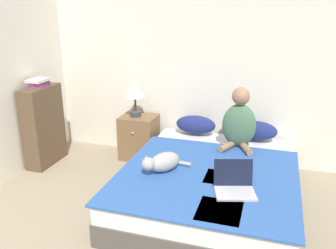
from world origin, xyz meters
name	(u,v)px	position (x,y,z in m)	size (l,w,h in m)	color
wall_back	(223,59)	(0.00, 3.60, 1.27)	(5.35, 0.05, 2.55)	silver
bed	(210,184)	(0.10, 2.51, 0.19)	(1.64, 2.02, 0.39)	#4C4742
pillow_near	(196,125)	(-0.26, 3.38, 0.50)	(0.49, 0.24, 0.22)	navy
pillow_far	(256,130)	(0.46, 3.38, 0.50)	(0.49, 0.24, 0.22)	navy
person_sitting	(239,122)	(0.28, 3.11, 0.68)	(0.37, 0.36, 0.67)	#476B4C
cat_tabby	(162,162)	(-0.32, 2.26, 0.49)	(0.39, 0.41, 0.19)	#A8A399
laptop_open	(234,186)	(0.38, 2.08, 0.45)	(0.40, 0.37, 0.25)	#B7B7BC
nightstand	(139,137)	(-0.99, 3.33, 0.28)	(0.44, 0.41, 0.56)	brown
table_lamp	(135,91)	(-1.02, 3.32, 0.88)	(0.25, 0.25, 0.46)	#38383D
bookshelf	(43,126)	(-2.03, 2.83, 0.49)	(0.22, 0.57, 0.97)	brown
book_stack_top	(39,83)	(-2.03, 2.83, 1.02)	(0.19, 0.26, 0.10)	#844270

